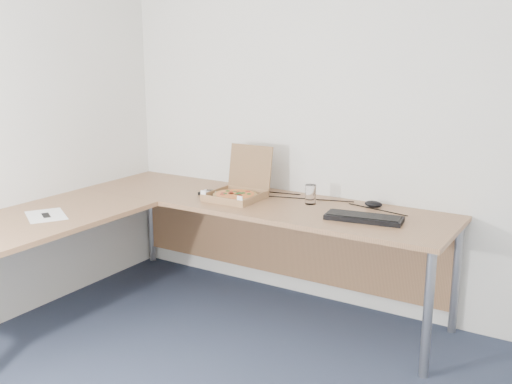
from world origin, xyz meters
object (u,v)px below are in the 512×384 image
Objects in this scene: desk at (178,213)px; pizza_box at (237,193)px; wallet at (209,194)px; drinking_glass at (310,194)px; keyboard at (364,218)px.

pizza_box reaches higher than desk.
wallet is (-0.20, -0.02, -0.03)m from pizza_box.
desk is at bearing -140.19° from drinking_glass.
pizza_box reaches higher than wallet.
keyboard reaches higher than wallet.
wallet is (-0.68, -0.15, -0.05)m from drinking_glass.
desk is at bearing -169.99° from keyboard.
keyboard is (0.43, -0.17, -0.05)m from drinking_glass.
pizza_box is 3.09× the size of wallet.
keyboard is (1.07, 0.36, 0.04)m from desk.
drinking_glass reaches higher than keyboard.
desk is 1.13m from keyboard.
drinking_glass reaches higher than wallet.
wallet is at bearing -167.13° from drinking_glass.
keyboard is (0.90, -0.04, -0.03)m from pizza_box.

